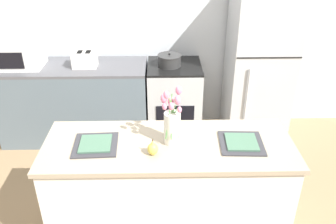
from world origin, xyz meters
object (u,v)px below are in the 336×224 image
at_px(toaster, 85,59).
at_px(cooking_pot, 169,60).
at_px(pear_figurine, 153,148).
at_px(microwave, 19,55).
at_px(flower_vase, 172,123).
at_px(stove_range, 174,102).
at_px(plate_setting_left, 96,144).
at_px(plate_setting_right, 241,143).
at_px(refrigerator, 259,66).

distance_m(toaster, cooking_pot, 0.93).
xyz_separation_m(pear_figurine, microwave, (-1.48, 1.72, 0.06)).
distance_m(flower_vase, toaster, 1.81).
relative_size(stove_range, flower_vase, 2.09).
height_order(plate_setting_left, plate_setting_right, same).
bearing_deg(pear_figurine, refrigerator, 56.06).
height_order(pear_figurine, microwave, microwave).
bearing_deg(toaster, flower_vase, -59.82).
bearing_deg(stove_range, plate_setting_left, -110.97).
relative_size(stove_range, refrigerator, 0.51).
bearing_deg(plate_setting_left, microwave, 123.58).
bearing_deg(pear_figurine, stove_range, 83.02).
bearing_deg(plate_setting_left, cooking_pot, 70.59).
distance_m(pear_figurine, cooking_pot, 1.71).
bearing_deg(flower_vase, plate_setting_left, -176.92).
height_order(refrigerator, microwave, refrigerator).
bearing_deg(cooking_pot, toaster, -179.50).
height_order(plate_setting_right, microwave, microwave).
distance_m(plate_setting_left, microwave, 1.94).
relative_size(refrigerator, plate_setting_right, 5.60).
bearing_deg(toaster, cooking_pot, 0.50).
bearing_deg(microwave, plate_setting_right, -37.42).
bearing_deg(cooking_pot, refrigerator, 1.09).
bearing_deg(refrigerator, flower_vase, -122.91).
xyz_separation_m(plate_setting_left, microwave, (-1.07, 1.61, 0.09)).
relative_size(plate_setting_right, toaster, 1.14).
distance_m(refrigerator, plate_setting_right, 1.70).
bearing_deg(plate_setting_left, flower_vase, 3.08).
height_order(plate_setting_left, cooking_pot, cooking_pot).
bearing_deg(refrigerator, cooking_pot, -178.91).
distance_m(refrigerator, flower_vase, 1.90).
relative_size(stove_range, cooking_pot, 3.50).
height_order(plate_setting_right, toaster, toaster).
height_order(refrigerator, toaster, refrigerator).
bearing_deg(cooking_pot, plate_setting_left, -109.41).
bearing_deg(plate_setting_right, toaster, 131.43).
distance_m(stove_range, pear_figurine, 1.82).
xyz_separation_m(refrigerator, pear_figurine, (-1.16, -1.73, 0.10)).
height_order(stove_range, plate_setting_right, plate_setting_right).
distance_m(refrigerator, pear_figurine, 2.08).
bearing_deg(toaster, pear_figurine, -65.59).
distance_m(refrigerator, plate_setting_left, 2.25).
distance_m(toaster, microwave, 0.71).
distance_m(stove_range, cooking_pot, 0.52).
height_order(flower_vase, cooking_pot, flower_vase).
xyz_separation_m(flower_vase, microwave, (-1.61, 1.58, -0.06)).
bearing_deg(cooking_pot, pear_figurine, -95.18).
bearing_deg(plate_setting_right, plate_setting_left, 180.00).
height_order(flower_vase, microwave, flower_vase).
relative_size(refrigerator, microwave, 3.73).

